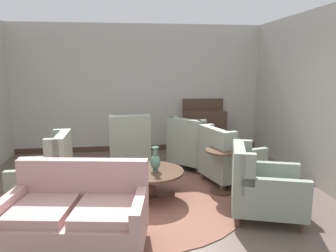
{
  "coord_description": "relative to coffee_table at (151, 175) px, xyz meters",
  "views": [
    {
      "loc": [
        -0.22,
        -4.25,
        2.01
      ],
      "look_at": [
        0.38,
        0.68,
        1.06
      ],
      "focal_mm": 34.16,
      "sensor_mm": 36.0,
      "label": 1
    }
  ],
  "objects": [
    {
      "name": "ground",
      "position": [
        -0.09,
        -0.37,
        -0.37
      ],
      "size": [
        9.13,
        9.13,
        0.0
      ],
      "primitive_type": "plane",
      "color": "brown"
    },
    {
      "name": "wall_back",
      "position": [
        -0.09,
        2.89,
        1.09
      ],
      "size": [
        5.96,
        0.08,
        2.93
      ],
      "primitive_type": "cube",
      "color": "#BCB7AD",
      "rests_on": "ground"
    },
    {
      "name": "wall_right",
      "position": [
        2.81,
        0.61,
        1.09
      ],
      "size": [
        0.08,
        4.57,
        2.93
      ],
      "primitive_type": "cube",
      "color": "#BCB7AD",
      "rests_on": "ground"
    },
    {
      "name": "baseboard_back",
      "position": [
        -0.09,
        2.84,
        -0.31
      ],
      "size": [
        5.8,
        0.03,
        0.12
      ],
      "primitive_type": "cube",
      "color": "#4C3323",
      "rests_on": "ground"
    },
    {
      "name": "area_rug",
      "position": [
        -0.09,
        -0.07,
        -0.37
      ],
      "size": [
        2.95,
        2.95,
        0.01
      ],
      "primitive_type": "cylinder",
      "color": "brown",
      "rests_on": "ground"
    },
    {
      "name": "coffee_table",
      "position": [
        0.0,
        0.0,
        0.0
      ],
      "size": [
        0.99,
        0.99,
        0.44
      ],
      "color": "#4C3323",
      "rests_on": "ground"
    },
    {
      "name": "porcelain_vase",
      "position": [
        0.06,
        -0.03,
        0.23
      ],
      "size": [
        0.16,
        0.16,
        0.38
      ],
      "color": "#4C7A66",
      "rests_on": "coffee_table"
    },
    {
      "name": "settee",
      "position": [
        -0.91,
        -1.29,
        0.03
      ],
      "size": [
        1.63,
        1.09,
        0.94
      ],
      "rotation": [
        0.0,
        0.0,
        -0.15
      ],
      "color": "tan",
      "rests_on": "ground"
    },
    {
      "name": "armchair_near_window",
      "position": [
        1.34,
        0.45,
        0.05
      ],
      "size": [
        1.07,
        1.01,
        1.0
      ],
      "rotation": [
        0.0,
        0.0,
        1.87
      ],
      "color": "gray",
      "rests_on": "ground"
    },
    {
      "name": "armchair_near_sideboard",
      "position": [
        -0.32,
        1.44,
        0.09
      ],
      "size": [
        0.8,
        0.84,
        1.11
      ],
      "rotation": [
        0.0,
        0.0,
        3.19
      ],
      "color": "gray",
      "rests_on": "ground"
    },
    {
      "name": "armchair_beside_settee",
      "position": [
        1.4,
        -0.81,
        0.04
      ],
      "size": [
        1.12,
        1.03,
        0.97
      ],
      "rotation": [
        0.0,
        0.0,
        7.55
      ],
      "color": "gray",
      "rests_on": "ground"
    },
    {
      "name": "armchair_far_left",
      "position": [
        -1.5,
        -0.03,
        0.08
      ],
      "size": [
        0.81,
        0.76,
        1.05
      ],
      "rotation": [
        0.0,
        0.0,
        4.74
      ],
      "color": "gray",
      "rests_on": "ground"
    },
    {
      "name": "armchair_foreground_right",
      "position": [
        0.9,
        1.36,
        0.06
      ],
      "size": [
        1.12,
        1.12,
        1.02
      ],
      "rotation": [
        0.0,
        0.0,
        2.36
      ],
      "color": "gray",
      "rests_on": "ground"
    },
    {
      "name": "side_table",
      "position": [
        1.13,
        0.06,
        0.06
      ],
      "size": [
        0.55,
        0.55,
        0.71
      ],
      "color": "#4C3323",
      "rests_on": "ground"
    },
    {
      "name": "sideboard",
      "position": [
        1.43,
        2.6,
        0.17
      ],
      "size": [
        0.98,
        0.4,
        1.23
      ],
      "color": "#4C3323",
      "rests_on": "ground"
    }
  ]
}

